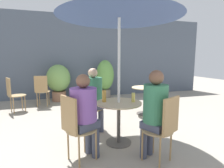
{
  "coord_description": "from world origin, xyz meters",
  "views": [
    {
      "loc": [
        -0.76,
        -2.55,
        1.4
      ],
      "look_at": [
        0.13,
        0.5,
        0.95
      ],
      "focal_mm": 28.0,
      "sensor_mm": 36.0,
      "label": 1
    }
  ],
  "objects": [
    {
      "name": "bistro_chair_1",
      "position": [
        -0.61,
        -0.28,
        0.55
      ],
      "size": [
        0.48,
        0.47,
        0.93
      ],
      "rotation": [
        0.0,
        0.0,
        -4.23
      ],
      "color": "#997F56",
      "rests_on": "ground_plane"
    },
    {
      "name": "seated_person_1",
      "position": [
        -0.47,
        -0.21,
        0.71
      ],
      "size": [
        0.45,
        0.43,
        1.21
      ],
      "rotation": [
        0.0,
        0.0,
        2.05
      ],
      "color": "#42475B",
      "rests_on": "ground_plane"
    },
    {
      "name": "bistro_chair_4",
      "position": [
        -2.01,
        2.49,
        0.55
      ],
      "size": [
        0.48,
        0.47,
        0.93
      ],
      "rotation": [
        0.0,
        0.0,
        2.03
      ],
      "color": "#997F56",
      "rests_on": "ground_plane"
    },
    {
      "name": "umbrella",
      "position": [
        0.13,
        0.1,
        2.17
      ],
      "size": [
        1.93,
        1.93,
        2.32
      ],
      "color": "silver",
      "rests_on": "ground_plane"
    },
    {
      "name": "bistro_chair_0",
      "position": [
        -0.26,
        0.84,
        0.55
      ],
      "size": [
        0.47,
        0.48,
        0.93
      ],
      "rotation": [
        0.0,
        0.0,
        0.48
      ],
      "color": "#997F56",
      "rests_on": "ground_plane"
    },
    {
      "name": "cafe_table_near",
      "position": [
        0.13,
        0.1,
        0.53
      ],
      "size": [
        0.75,
        0.75,
        0.7
      ],
      "color": "#514C47",
      "rests_on": "ground_plane"
    },
    {
      "name": "ground_plane",
      "position": [
        0.0,
        0.0,
        0.0
      ],
      "size": [
        20.0,
        20.0,
        0.0
      ],
      "primitive_type": "plane",
      "color": "gray"
    },
    {
      "name": "beer_glass_0",
      "position": [
        0.37,
        0.06,
        0.78
      ],
      "size": [
        0.06,
        0.06,
        0.15
      ],
      "color": "#DBC65B",
      "rests_on": "cafe_table_near"
    },
    {
      "name": "seated_person_0",
      "position": [
        -0.19,
        0.7,
        0.73
      ],
      "size": [
        0.42,
        0.44,
        1.24
      ],
      "rotation": [
        0.0,
        0.0,
        0.48
      ],
      "color": "#42475B",
      "rests_on": "ground_plane"
    },
    {
      "name": "potted_plant_1",
      "position": [
        0.75,
        3.55,
        0.78
      ],
      "size": [
        0.64,
        0.64,
        1.38
      ],
      "color": "slate",
      "rests_on": "ground_plane"
    },
    {
      "name": "potted_plant_0",
      "position": [
        -0.87,
        3.58,
        0.71
      ],
      "size": [
        0.79,
        0.79,
        1.23
      ],
      "color": "#93664C",
      "rests_on": "ground_plane"
    },
    {
      "name": "bistro_chair_3",
      "position": [
        -1.34,
        2.88,
        0.55
      ],
      "size": [
        0.43,
        0.44,
        0.93
      ],
      "rotation": [
        0.0,
        0.0,
        3.02
      ],
      "color": "#997F56",
      "rests_on": "ground_plane"
    },
    {
      "name": "beer_glass_1",
      "position": [
        -0.1,
        0.2,
        0.8
      ],
      "size": [
        0.07,
        0.07,
        0.2
      ],
      "color": "#B28433",
      "rests_on": "cafe_table_near"
    },
    {
      "name": "bistro_chair_2",
      "position": [
        0.51,
        -0.64,
        0.55
      ],
      "size": [
        0.47,
        0.48,
        0.93
      ],
      "rotation": [
        0.0,
        0.0,
        -2.66
      ],
      "color": "#997F56",
      "rests_on": "ground_plane"
    },
    {
      "name": "storefront_wall",
      "position": [
        0.0,
        4.01,
        1.5
      ],
      "size": [
        10.0,
        0.06,
        3.0
      ],
      "color": "#4C5666",
      "rests_on": "ground_plane"
    },
    {
      "name": "cafe_table_far",
      "position": [
        1.27,
        1.4,
        0.51
      ],
      "size": [
        0.7,
        0.7,
        0.7
      ],
      "color": "#514C47",
      "rests_on": "ground_plane"
    },
    {
      "name": "seated_person_2",
      "position": [
        0.44,
        -0.5,
        0.75
      ],
      "size": [
        0.39,
        0.41,
        1.26
      ],
      "rotation": [
        0.0,
        0.0,
        3.62
      ],
      "color": "#42475B",
      "rests_on": "ground_plane"
    }
  ]
}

